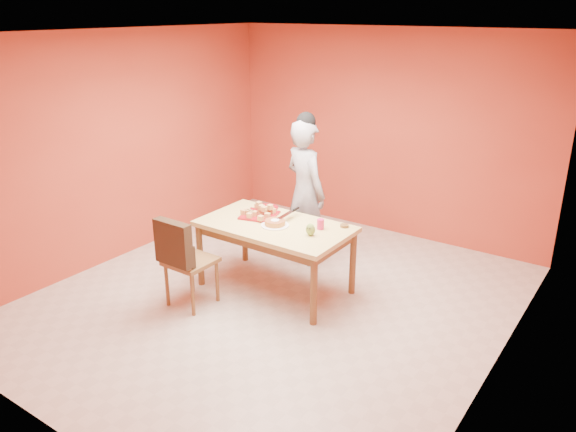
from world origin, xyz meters
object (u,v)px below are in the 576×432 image
Objects in this scene: egg_ornament at (310,230)px; checker_tin at (344,226)px; pastry_platter at (259,215)px; dining_table at (275,232)px; dining_chair at (189,259)px; person at (305,192)px; magenta_glass at (321,224)px; red_dinner_plate at (267,208)px; sponge_cake at (275,223)px.

egg_ornament is 0.43m from checker_tin.
pastry_platter is 2.89× the size of egg_ornament.
dining_chair is at bearing -123.71° from dining_table.
egg_ornament is (0.47, -0.05, 0.16)m from dining_table.
dining_chair is 7.80× the size of egg_ornament.
person is 0.93m from checker_tin.
person is at bearing 133.15° from magenta_glass.
red_dinner_plate is 2.94× the size of checker_tin.
red_dinner_plate is 0.86m from magenta_glass.
dining_table is at bearing 56.61° from dining_chair.
dining_chair is at bearing -136.36° from magenta_glass.
sponge_cake is (0.40, -0.39, 0.03)m from red_dinner_plate.
red_dinner_plate is at bearing 167.30° from magenta_glass.
sponge_cake is (0.18, -0.86, -0.07)m from person.
sponge_cake is 0.73m from checker_tin.
person reaches higher than red_dinner_plate.
egg_ornament reaches higher than magenta_glass.
egg_ornament is 1.18× the size of magenta_glass.
dining_chair is 9.24× the size of magenta_glass.
person reaches higher than sponge_cake.
pastry_platter reaches higher than dining_table.
dining_chair is at bearing -135.86° from checker_tin.
dining_table is at bearing 121.24° from person.
person reaches higher than egg_ornament.
checker_tin is at bearing 28.56° from dining_table.
person reaches higher than dining_table.
dining_chair is 11.00× the size of checker_tin.
magenta_glass is 1.19× the size of checker_tin.
person is 1.07m from egg_ornament.
dining_chair reaches higher than red_dinner_plate.
person is at bearing 101.88° from sponge_cake.
sponge_cake is 2.41× the size of checker_tin.
dining_chair is at bearing 97.83° from person.
person is 13.78× the size of egg_ornament.
dining_chair is 0.57× the size of person.
checker_tin is (0.18, 0.19, -0.04)m from magenta_glass.
person reaches higher than checker_tin.
red_dinner_plate is at bearing 134.22° from egg_ornament.
egg_ornament is at bearing -1.14° from sponge_cake.
red_dinner_plate is at bearing 82.81° from dining_chair.
sponge_cake reaches higher than checker_tin.
pastry_platter is (0.23, 0.88, 0.26)m from dining_chair.
red_dinner_plate is at bearing 180.00° from checker_tin.
egg_ornament is at bearing 146.59° from person.
pastry_platter is 0.26m from red_dinner_plate.
magenta_glass is at bearing 153.86° from person.
pastry_platter is 1.69× the size of sponge_cake.
sponge_cake is at bearing 158.20° from egg_ornament.
checker_tin is at bearing 15.00° from pastry_platter.
checker_tin is at bearing 0.00° from red_dinner_plate.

